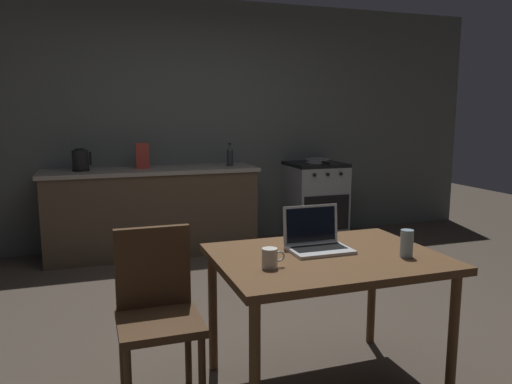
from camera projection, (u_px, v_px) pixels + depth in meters
The scene contains 13 objects.
ground_plane at pixel (275, 329), 3.36m from camera, with size 12.00×12.00×0.00m, color #473D33.
back_wall at pixel (220, 123), 5.57m from camera, with size 6.40×0.10×2.66m, color #525855.
kitchen_counter at pixel (152, 211), 5.12m from camera, with size 2.16×0.64×0.89m.
stove_oven at pixel (315, 201), 5.71m from camera, with size 0.60×0.62×0.89m.
dining_table at pixel (326, 269), 2.56m from camera, with size 1.15×0.85×0.73m.
chair at pixel (157, 305), 2.47m from camera, with size 0.40×0.40×0.88m.
laptop at pixel (317, 241), 2.63m from camera, with size 0.32×0.24×0.23m.
electric_kettle at pixel (81, 160), 4.82m from camera, with size 0.18×0.16×0.22m.
bottle at pixel (230, 155), 5.25m from camera, with size 0.07×0.07×0.25m.
frying_pan at pixel (318, 161), 5.62m from camera, with size 0.27×0.45×0.05m.
coffee_mug at pixel (270, 258), 2.33m from camera, with size 0.11×0.07×0.10m.
drinking_glass at pixel (407, 243), 2.50m from camera, with size 0.06×0.06×0.14m.
cereal_box at pixel (142, 156), 5.02m from camera, with size 0.13×0.05×0.26m.
Camera 1 is at (-1.15, -2.96, 1.46)m, focal length 34.75 mm.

